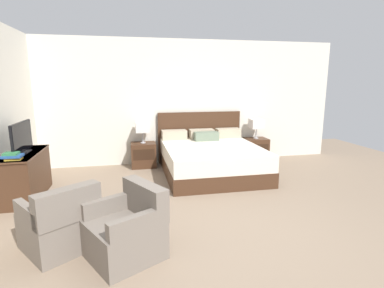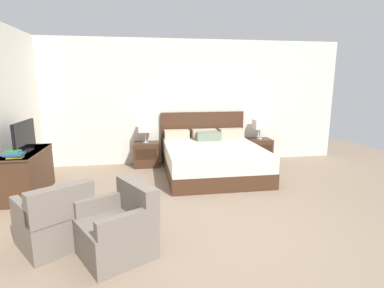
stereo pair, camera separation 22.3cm
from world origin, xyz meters
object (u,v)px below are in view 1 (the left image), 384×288
object	(u,v)px
book_small_top	(11,154)
armchair_by_window	(61,224)
armchair_companion	(127,231)
nightstand_left	(143,155)
tv	(22,138)
table_lamp_right	(256,124)
table_lamp_left	(143,127)
bed	(211,158)
book_blue_cover	(13,156)
nightstand_right	(255,150)
book_red_cover	(14,158)
dresser	(26,175)

from	to	relation	value
book_small_top	armchair_by_window	xyz separation A→B (m)	(0.88, -1.28, -0.54)
armchair_companion	nightstand_left	bearing A→B (deg)	84.48
armchair_by_window	armchair_companion	world-z (taller)	same
tv	armchair_by_window	distance (m)	2.06
tv	book_small_top	world-z (taller)	tv
table_lamp_right	armchair_companion	world-z (taller)	table_lamp_right
table_lamp_right	table_lamp_left	bearing A→B (deg)	180.00
bed	table_lamp_left	size ratio (longest dim) A/B	4.69
nightstand_left	table_lamp_right	bearing A→B (deg)	0.03
nightstand_left	bed	bearing A→B (deg)	-30.44
nightstand_left	book_blue_cover	xyz separation A→B (m)	(-1.91, -1.85, 0.53)
table_lamp_right	bed	bearing A→B (deg)	-149.49
armchair_by_window	bed	bearing A→B (deg)	45.26
bed	nightstand_right	size ratio (longest dim) A/B	3.99
nightstand_left	book_red_cover	xyz separation A→B (m)	(-1.90, -1.85, 0.49)
nightstand_right	book_small_top	world-z (taller)	book_small_top
nightstand_left	table_lamp_right	distance (m)	2.67
nightstand_right	armchair_by_window	bearing A→B (deg)	-139.34
bed	dresser	size ratio (longest dim) A/B	1.74
nightstand_right	armchair_companion	xyz separation A→B (m)	(-2.93, -3.43, 0.02)
dresser	book_blue_cover	size ratio (longest dim) A/B	4.77
book_red_cover	armchair_companion	world-z (taller)	book_red_cover
dresser	tv	xyz separation A→B (m)	(0.00, 0.02, 0.59)
book_blue_cover	armchair_by_window	size ratio (longest dim) A/B	0.27
table_lamp_left	table_lamp_right	distance (m)	2.60
book_small_top	armchair_by_window	bearing A→B (deg)	-55.68
nightstand_right	tv	xyz separation A→B (m)	(-4.52, -1.40, 0.70)
nightstand_right	table_lamp_right	xyz separation A→B (m)	(0.00, 0.00, 0.60)
armchair_by_window	table_lamp_right	bearing A→B (deg)	40.68
table_lamp_left	book_small_top	size ratio (longest dim) A/B	2.42
bed	book_blue_cover	xyz separation A→B (m)	(-3.21, -1.09, 0.47)
tv	armchair_companion	xyz separation A→B (m)	(1.58, -2.03, -0.68)
tv	dresser	bearing A→B (deg)	-98.27
nightstand_left	armchair_companion	world-z (taller)	armchair_companion
tv	book_red_cover	xyz separation A→B (m)	(0.02, -0.46, -0.21)
nightstand_left	book_small_top	xyz separation A→B (m)	(-1.93, -1.85, 0.56)
table_lamp_left	tv	size ratio (longest dim) A/B	0.53
nightstand_right	book_red_cover	world-z (taller)	book_red_cover
table_lamp_left	tv	xyz separation A→B (m)	(-1.91, -1.40, 0.10)
table_lamp_right	armchair_by_window	distance (m)	4.85
bed	nightstand_left	world-z (taller)	bed
bed	armchair_by_window	bearing A→B (deg)	-134.74
nightstand_left	book_small_top	size ratio (longest dim) A/B	2.84
nightstand_right	book_red_cover	xyz separation A→B (m)	(-4.50, -1.85, 0.49)
book_blue_cover	book_small_top	bearing A→B (deg)	180.00
nightstand_left	dresser	size ratio (longest dim) A/B	0.44
book_small_top	nightstand_left	bearing A→B (deg)	43.92
book_blue_cover	armchair_companion	bearing A→B (deg)	-44.87
bed	nightstand_right	bearing A→B (deg)	30.46
bed	book_blue_cover	world-z (taller)	bed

